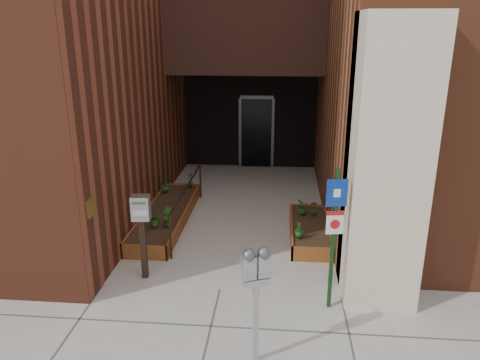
# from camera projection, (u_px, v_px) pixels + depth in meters

# --- Properties ---
(ground) EXTENTS (80.00, 80.00, 0.00)m
(ground) POSITION_uv_depth(u_px,v_px,m) (220.00, 290.00, 7.81)
(ground) COLOR #9E9991
(ground) RESTS_ON ground
(planter_left) EXTENTS (0.90, 3.60, 0.30)m
(planter_left) POSITION_uv_depth(u_px,v_px,m) (167.00, 216.00, 10.45)
(planter_left) COLOR brown
(planter_left) RESTS_ON ground
(planter_right) EXTENTS (0.80, 2.20, 0.30)m
(planter_right) POSITION_uv_depth(u_px,v_px,m) (310.00, 231.00, 9.71)
(planter_right) COLOR brown
(planter_right) RESTS_ON ground
(handrail) EXTENTS (0.04, 3.34, 0.90)m
(handrail) POSITION_uv_depth(u_px,v_px,m) (187.00, 192.00, 10.16)
(handrail) COLOR black
(handrail) RESTS_ON ground
(parking_meter) EXTENTS (0.38, 0.26, 1.64)m
(parking_meter) POSITION_uv_depth(u_px,v_px,m) (256.00, 275.00, 5.77)
(parking_meter) COLOR #ADADB0
(parking_meter) RESTS_ON ground
(sign_post) EXTENTS (0.31, 0.10, 2.27)m
(sign_post) POSITION_uv_depth(u_px,v_px,m) (334.00, 225.00, 6.90)
(sign_post) COLOR #133513
(sign_post) RESTS_ON ground
(payment_dropbox) EXTENTS (0.32, 0.26, 1.52)m
(payment_dropbox) POSITION_uv_depth(u_px,v_px,m) (141.00, 219.00, 7.87)
(payment_dropbox) COLOR black
(payment_dropbox) RESTS_ON ground
(shrub_left_a) EXTENTS (0.38, 0.38, 0.36)m
(shrub_left_a) POSITION_uv_depth(u_px,v_px,m) (155.00, 217.00, 9.52)
(shrub_left_a) COLOR #26601B
(shrub_left_a) RESTS_ON planter_left
(shrub_left_b) EXTENTS (0.29, 0.29, 0.38)m
(shrub_left_b) POSITION_uv_depth(u_px,v_px,m) (167.00, 216.00, 9.55)
(shrub_left_b) COLOR #24621C
(shrub_left_b) RESTS_ON planter_left
(shrub_left_c) EXTENTS (0.25, 0.25, 0.32)m
(shrub_left_c) POSITION_uv_depth(u_px,v_px,m) (165.00, 185.00, 11.47)
(shrub_left_c) COLOR #1D5217
(shrub_left_c) RESTS_ON planter_left
(shrub_left_d) EXTENTS (0.26, 0.26, 0.38)m
(shrub_left_d) POSITION_uv_depth(u_px,v_px,m) (190.00, 179.00, 11.83)
(shrub_left_d) COLOR #235919
(shrub_left_d) RESTS_ON planter_left
(shrub_right_a) EXTENTS (0.19, 0.19, 0.31)m
(shrub_right_a) POSITION_uv_depth(u_px,v_px,m) (299.00, 230.00, 9.01)
(shrub_right_a) COLOR #1C5718
(shrub_right_a) RESTS_ON planter_right
(shrub_right_b) EXTENTS (0.18, 0.18, 0.32)m
(shrub_right_b) POSITION_uv_depth(u_px,v_px,m) (314.00, 208.00, 10.07)
(shrub_right_b) COLOR #2B5E1A
(shrub_right_b) RESTS_ON planter_right
(shrub_right_c) EXTENTS (0.30, 0.30, 0.31)m
(shrub_right_c) POSITION_uv_depth(u_px,v_px,m) (303.00, 207.00, 10.14)
(shrub_right_c) COLOR #24611B
(shrub_right_c) RESTS_ON planter_right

